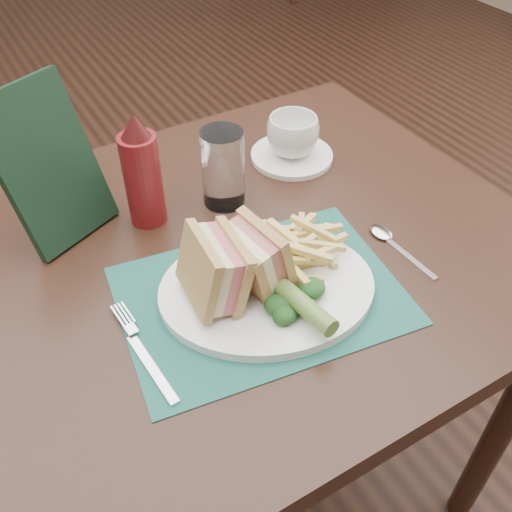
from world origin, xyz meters
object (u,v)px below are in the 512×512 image
at_px(saucer, 292,156).
at_px(placemat, 261,295).
at_px(drinking_glass, 223,168).
at_px(ketchup_bottle, 142,170).
at_px(sandwich_half_b, 242,263).
at_px(check_presenter, 48,166).
at_px(coffee_cup, 293,136).
at_px(sandwich_half_a, 199,274).
at_px(plate, 267,289).
at_px(table_main, 243,386).

bearing_deg(saucer, placemat, -130.12).
height_order(drinking_glass, ketchup_bottle, ketchup_bottle).
height_order(sandwich_half_b, saucer, sandwich_half_b).
relative_size(sandwich_half_b, check_presenter, 0.40).
bearing_deg(coffee_cup, sandwich_half_a, -140.79).
height_order(plate, ketchup_bottle, ketchup_bottle).
relative_size(ketchup_bottle, check_presenter, 0.77).
xyz_separation_m(sandwich_half_b, ketchup_bottle, (-0.04, 0.23, 0.03)).
distance_m(placemat, check_presenter, 0.36).
bearing_deg(table_main, drinking_glass, 73.95).
relative_size(placemat, sandwich_half_a, 3.74).
relative_size(table_main, coffee_cup, 9.68).
relative_size(sandwich_half_b, saucer, 0.64).
xyz_separation_m(saucer, drinking_glass, (-0.17, -0.05, 0.06)).
bearing_deg(table_main, coffee_cup, 38.80).
distance_m(table_main, placemat, 0.39).
xyz_separation_m(coffee_cup, check_presenter, (-0.42, 0.01, 0.07)).
distance_m(plate, coffee_cup, 0.35).
height_order(table_main, drinking_glass, drinking_glass).
relative_size(sandwich_half_a, check_presenter, 0.42).
height_order(placemat, sandwich_half_a, sandwich_half_a).
bearing_deg(sandwich_half_a, saucer, 44.18).
relative_size(placemat, drinking_glass, 2.94).
height_order(sandwich_half_b, drinking_glass, drinking_glass).
distance_m(table_main, drinking_glass, 0.45).
bearing_deg(check_presenter, drinking_glass, -39.11).
distance_m(coffee_cup, ketchup_bottle, 0.30).
relative_size(drinking_glass, ketchup_bottle, 0.70).
distance_m(sandwich_half_a, coffee_cup, 0.40).
xyz_separation_m(placemat, drinking_glass, (0.06, 0.22, 0.06)).
relative_size(plate, coffee_cup, 3.23).
relative_size(plate, ketchup_bottle, 1.61).
relative_size(sandwich_half_a, saucer, 0.68).
height_order(plate, sandwich_half_a, sandwich_half_a).
height_order(placemat, check_presenter, check_presenter).
xyz_separation_m(placemat, saucer, (0.23, 0.27, 0.00)).
bearing_deg(ketchup_bottle, drinking_glass, -8.90).
relative_size(saucer, coffee_cup, 1.61).
bearing_deg(sandwich_half_a, placemat, -6.96).
relative_size(sandwich_half_b, ketchup_bottle, 0.51).
height_order(placemat, saucer, saucer).
xyz_separation_m(plate, saucer, (0.22, 0.27, -0.00)).
height_order(table_main, placemat, placemat).
distance_m(plate, saucer, 0.35).
bearing_deg(sandwich_half_a, sandwich_half_b, -2.21).
xyz_separation_m(table_main, saucer, (0.20, 0.16, 0.38)).
distance_m(table_main, ketchup_bottle, 0.49).
xyz_separation_m(table_main, sandwich_half_a, (-0.11, -0.09, 0.44)).
bearing_deg(table_main, check_presenter, 141.62).
distance_m(placemat, plate, 0.01).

